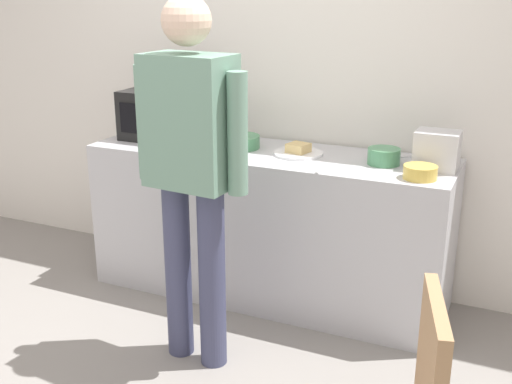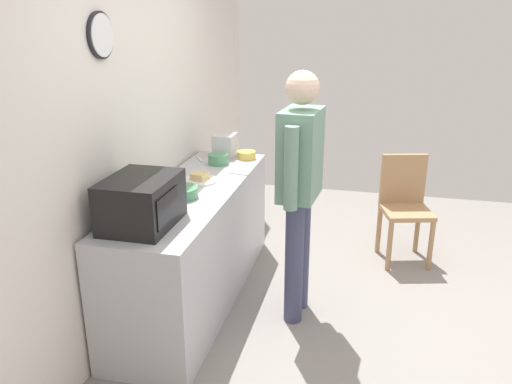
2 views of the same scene
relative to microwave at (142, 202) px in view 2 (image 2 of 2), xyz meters
name	(u,v)px [view 2 (image 2 of 2)]	position (x,y,z in m)	size (l,w,h in m)	color
ground_plane	(353,329)	(0.54, -1.28, -1.04)	(6.00, 6.00, 0.00)	gray
back_wall	(130,136)	(0.54, 0.32, 0.26)	(5.40, 0.13, 2.60)	silver
kitchen_counter	(195,244)	(0.71, -0.06, -0.60)	(2.10, 0.62, 0.89)	#B7B7BC
microwave	(142,202)	(0.00, 0.00, 0.00)	(0.50, 0.39, 0.30)	black
sandwich_plate	(200,179)	(0.89, -0.05, -0.13)	(0.28, 0.28, 0.07)	white
salad_bowl	(181,192)	(0.51, -0.04, -0.11)	(0.24, 0.24, 0.07)	#4C8E60
cereal_bowl	(246,155)	(1.60, -0.24, -0.12)	(0.17, 0.17, 0.07)	gold
mixing_bowl	(218,159)	(1.37, -0.05, -0.11)	(0.17, 0.17, 0.09)	#4C8E60
toaster	(225,145)	(1.64, -0.03, -0.05)	(0.22, 0.18, 0.20)	silver
fork_utensil	(238,174)	(1.12, -0.28, -0.15)	(0.17, 0.02, 0.01)	silver
spoon_utensil	(200,159)	(1.47, 0.16, -0.15)	(0.17, 0.02, 0.01)	silver
person_standing	(300,179)	(0.66, -0.85, 0.00)	(0.59, 0.27, 1.77)	#3D4160
wooden_chair	(405,203)	(1.79, -1.63, -0.52)	(0.49, 0.49, 0.94)	#A87F56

